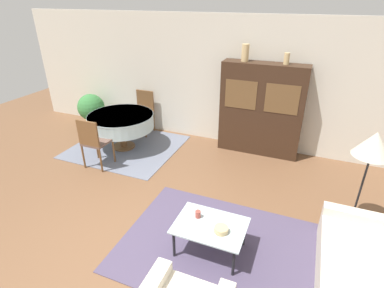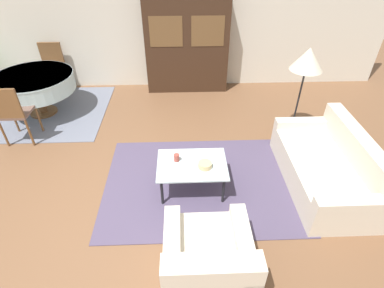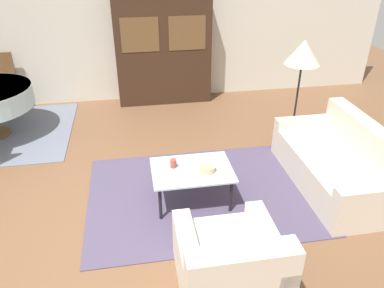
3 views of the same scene
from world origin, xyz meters
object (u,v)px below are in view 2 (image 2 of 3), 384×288
object	(u,v)px
floor_lamp	(307,61)
armchair	(208,261)
bowl	(205,165)
couch	(328,168)
dining_chair_near	(12,111)
dining_chair_far	(52,65)
dining_table	(34,83)
coffee_table	(192,167)
cup	(177,158)
display_cabinet	(187,45)

from	to	relation	value
floor_lamp	armchair	bearing A→B (deg)	-122.88
armchair	bowl	size ratio (longest dim) A/B	5.14
couch	armchair	distance (m)	2.15
armchair	floor_lamp	xyz separation A→B (m)	(1.64, 2.53, 0.99)
dining_chair_near	dining_chair_far	bearing A→B (deg)	90.00
dining_table	bowl	size ratio (longest dim) A/B	7.87
dining_table	dining_chair_near	size ratio (longest dim) A/B	1.38
couch	armchair	bearing A→B (deg)	127.20
coffee_table	cup	size ratio (longest dim) A/B	9.09
armchair	floor_lamp	world-z (taller)	floor_lamp
couch	bowl	distance (m)	1.68
armchair	dining_table	world-z (taller)	dining_table
display_cabinet	dining_table	bearing A→B (deg)	-161.03
couch	armchair	size ratio (longest dim) A/B	1.98
coffee_table	dining_chair_near	xyz separation A→B (m)	(-2.72, 1.19, 0.19)
dining_chair_near	dining_table	bearing A→B (deg)	90.00
couch	dining_chair_far	size ratio (longest dim) A/B	1.79
dining_chair_near	cup	world-z (taller)	dining_chair_near
armchair	floor_lamp	bearing A→B (deg)	57.12
dining_chair_far	dining_table	bearing A→B (deg)	90.00
dining_chair_near	floor_lamp	world-z (taller)	floor_lamp
dining_table	cup	distance (m)	3.23
dining_table	dining_chair_near	bearing A→B (deg)	-90.00
armchair	floor_lamp	distance (m)	3.17
dining_table	armchair	bearing A→B (deg)	-49.91
cup	bowl	xyz separation A→B (m)	(0.36, -0.14, -0.01)
cup	bowl	world-z (taller)	cup
coffee_table	dining_chair_far	xyz separation A→B (m)	(-2.72, 3.00, 0.19)
display_cabinet	bowl	bearing A→B (deg)	-87.30
dining_table	dining_chair_far	world-z (taller)	dining_chair_far
dining_table	dining_chair_far	distance (m)	0.91
cup	dining_chair_near	bearing A→B (deg)	156.25
bowl	cup	bearing A→B (deg)	158.25
coffee_table	bowl	bearing A→B (deg)	-21.95
floor_lamp	dining_chair_far	bearing A→B (deg)	158.78
dining_table	bowl	distance (m)	3.60
couch	coffee_table	distance (m)	1.83
display_cabinet	floor_lamp	distance (m)	2.50
bowl	armchair	bearing A→B (deg)	-92.51
coffee_table	floor_lamp	distance (m)	2.33
armchair	couch	bearing A→B (deg)	37.20
cup	bowl	bearing A→B (deg)	-21.75
display_cabinet	dining_chair_far	size ratio (longest dim) A/B	1.88
cup	couch	bearing A→B (deg)	-1.12
dining_table	cup	xyz separation A→B (m)	(2.52, -2.02, -0.13)
couch	display_cabinet	distance (m)	3.56
armchair	cup	distance (m)	1.39
display_cabinet	dining_table	size ratio (longest dim) A/B	1.36
couch	dining_chair_near	size ratio (longest dim) A/B	1.79
floor_lamp	cup	size ratio (longest dim) A/B	15.02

